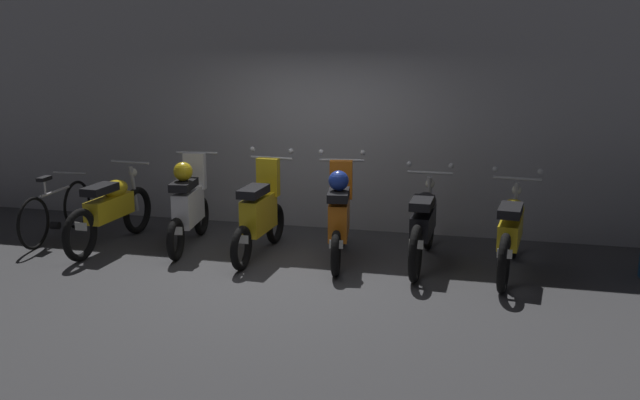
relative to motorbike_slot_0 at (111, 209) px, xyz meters
name	(u,v)px	position (x,y,z in m)	size (l,w,h in m)	color
ground_plane	(284,274)	(2.50, -0.56, -0.49)	(80.00, 80.00, 0.00)	#424244
back_wall	(328,115)	(2.50, 1.67, 1.10)	(16.00, 0.30, 3.19)	#ADADB2
motorbike_slot_0	(111,209)	(0.00, 0.00, 0.00)	(0.56, 1.95, 1.03)	black
motorbike_slot_1	(189,204)	(1.00, 0.21, 0.08)	(0.56, 1.68, 1.18)	black
motorbike_slot_2	(260,214)	(2.00, 0.08, 0.04)	(0.59, 1.68, 1.29)	black
motorbike_slot_3	(339,215)	(3.00, 0.12, 0.08)	(0.58, 1.67, 1.29)	black
motorbike_slot_4	(423,224)	(4.00, 0.21, 0.00)	(0.59, 1.95, 1.15)	black
motorbike_slot_5	(511,232)	(5.01, 0.09, 0.00)	(0.59, 1.95, 1.15)	black
bicycle	(56,212)	(-0.91, 0.15, -0.13)	(0.50, 1.73, 0.89)	black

